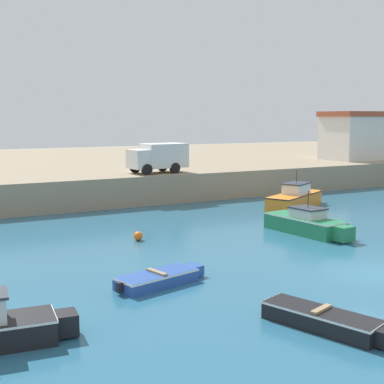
{
  "coord_description": "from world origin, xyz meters",
  "views": [
    {
      "loc": [
        -16.32,
        -15.1,
        6.21
      ],
      "look_at": [
        -1.94,
        11.65,
        2.0
      ],
      "focal_mm": 50.0,
      "sensor_mm": 36.0,
      "label": 1
    }
  ],
  "objects_px": {
    "dinghy_black_1": "(324,319)",
    "truck_on_quay": "(158,157)",
    "motorboat_green_2": "(307,223)",
    "mooring_buoy": "(138,236)",
    "dinghy_blue_0": "(159,278)",
    "motorboat_orange_4": "(295,198)",
    "harbor_shed_near_wharf": "(362,135)"
  },
  "relations": [
    {
      "from": "dinghy_black_1",
      "to": "truck_on_quay",
      "type": "xyz_separation_m",
      "value": [
        6.1,
        25.04,
        3.03
      ]
    },
    {
      "from": "motorboat_green_2",
      "to": "mooring_buoy",
      "type": "bearing_deg",
      "value": 162.33
    },
    {
      "from": "dinghy_blue_0",
      "to": "motorboat_orange_4",
      "type": "xyz_separation_m",
      "value": [
        15.67,
        11.3,
        0.39
      ]
    },
    {
      "from": "mooring_buoy",
      "to": "harbor_shed_near_wharf",
      "type": "distance_m",
      "value": 33.6
    },
    {
      "from": "dinghy_black_1",
      "to": "truck_on_quay",
      "type": "height_order",
      "value": "truck_on_quay"
    },
    {
      "from": "motorboat_orange_4",
      "to": "motorboat_green_2",
      "type": "bearing_deg",
      "value": -125.05
    },
    {
      "from": "dinghy_blue_0",
      "to": "motorboat_orange_4",
      "type": "height_order",
      "value": "motorboat_orange_4"
    },
    {
      "from": "dinghy_blue_0",
      "to": "dinghy_black_1",
      "type": "bearing_deg",
      "value": -67.98
    },
    {
      "from": "motorboat_green_2",
      "to": "harbor_shed_near_wharf",
      "type": "distance_m",
      "value": 27.66
    },
    {
      "from": "mooring_buoy",
      "to": "truck_on_quay",
      "type": "xyz_separation_m",
      "value": [
        6.49,
        11.68,
        3.1
      ]
    },
    {
      "from": "dinghy_black_1",
      "to": "mooring_buoy",
      "type": "distance_m",
      "value": 13.36
    },
    {
      "from": "motorboat_green_2",
      "to": "mooring_buoy",
      "type": "xyz_separation_m",
      "value": [
        -8.69,
        2.77,
        -0.33
      ]
    },
    {
      "from": "dinghy_blue_0",
      "to": "dinghy_black_1",
      "type": "height_order",
      "value": "dinghy_black_1"
    },
    {
      "from": "mooring_buoy",
      "to": "harbor_shed_near_wharf",
      "type": "bearing_deg",
      "value": 25.41
    },
    {
      "from": "motorboat_green_2",
      "to": "truck_on_quay",
      "type": "xyz_separation_m",
      "value": [
        -2.2,
        14.45,
        2.77
      ]
    },
    {
      "from": "dinghy_black_1",
      "to": "motorboat_orange_4",
      "type": "height_order",
      "value": "motorboat_orange_4"
    },
    {
      "from": "motorboat_orange_4",
      "to": "harbor_shed_near_wharf",
      "type": "distance_m",
      "value": 19.79
    },
    {
      "from": "dinghy_black_1",
      "to": "mooring_buoy",
      "type": "bearing_deg",
      "value": 91.67
    },
    {
      "from": "motorboat_green_2",
      "to": "motorboat_orange_4",
      "type": "distance_m",
      "value": 8.46
    },
    {
      "from": "dinghy_black_1",
      "to": "harbor_shed_near_wharf",
      "type": "bearing_deg",
      "value": 42.95
    },
    {
      "from": "dinghy_black_1",
      "to": "truck_on_quay",
      "type": "relative_size",
      "value": 0.93
    },
    {
      "from": "harbor_shed_near_wharf",
      "to": "truck_on_quay",
      "type": "height_order",
      "value": "harbor_shed_near_wharf"
    },
    {
      "from": "motorboat_orange_4",
      "to": "mooring_buoy",
      "type": "distance_m",
      "value": 14.18
    },
    {
      "from": "mooring_buoy",
      "to": "truck_on_quay",
      "type": "bearing_deg",
      "value": 60.94
    },
    {
      "from": "dinghy_black_1",
      "to": "motorboat_green_2",
      "type": "bearing_deg",
      "value": 51.89
    },
    {
      "from": "harbor_shed_near_wharf",
      "to": "truck_on_quay",
      "type": "distance_m",
      "value": 23.78
    },
    {
      "from": "dinghy_blue_0",
      "to": "mooring_buoy",
      "type": "distance_m",
      "value": 7.45
    },
    {
      "from": "motorboat_orange_4",
      "to": "harbor_shed_near_wharf",
      "type": "xyz_separation_m",
      "value": [
        16.55,
        10.14,
        3.85
      ]
    },
    {
      "from": "mooring_buoy",
      "to": "truck_on_quay",
      "type": "distance_m",
      "value": 13.72
    },
    {
      "from": "motorboat_orange_4",
      "to": "mooring_buoy",
      "type": "height_order",
      "value": "motorboat_orange_4"
    },
    {
      "from": "truck_on_quay",
      "to": "mooring_buoy",
      "type": "bearing_deg",
      "value": -119.06
    },
    {
      "from": "mooring_buoy",
      "to": "harbor_shed_near_wharf",
      "type": "height_order",
      "value": "harbor_shed_near_wharf"
    }
  ]
}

